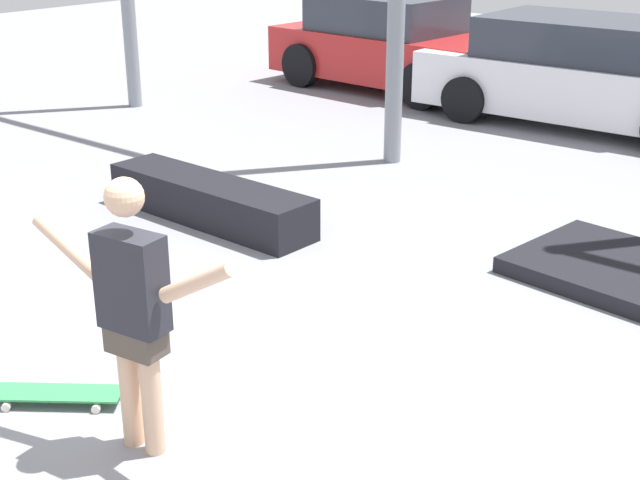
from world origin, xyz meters
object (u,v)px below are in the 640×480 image
object	(u,v)px
skateboard	(56,394)
parked_car_red	(390,45)
skateboarder	(133,305)
grind_box	(210,200)
parked_car_white	(587,74)

from	to	relation	value
skateboard	parked_car_red	distance (m)	9.95
skateboarder	grind_box	distance (m)	3.85
grind_box	skateboard	bearing A→B (deg)	-60.80
skateboarder	parked_car_white	world-z (taller)	skateboarder
skateboard	grind_box	bearing A→B (deg)	82.31
parked_car_red	parked_car_white	world-z (taller)	parked_car_red
parked_car_white	grind_box	bearing A→B (deg)	-102.52
parked_car_red	parked_car_white	distance (m)	3.41
skateboard	grind_box	world-z (taller)	grind_box
parked_car_red	skateboard	bearing A→B (deg)	-63.48
skateboarder	grind_box	bearing A→B (deg)	122.49
grind_box	parked_car_white	size ratio (longest dim) A/B	0.52
skateboarder	parked_car_red	world-z (taller)	skateboarder
skateboarder	grind_box	size ratio (longest dim) A/B	0.69
skateboard	parked_car_white	world-z (taller)	parked_car_white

